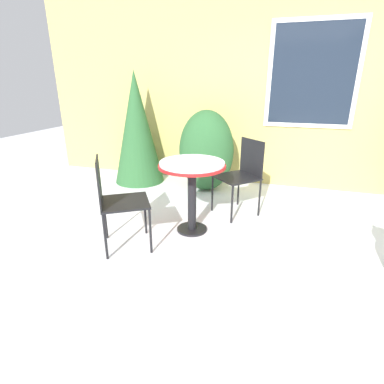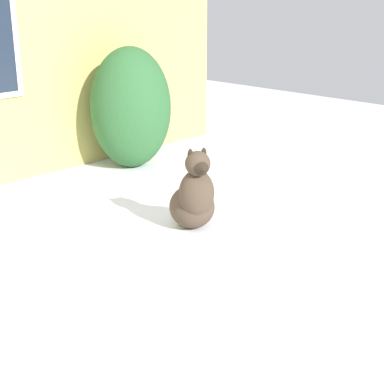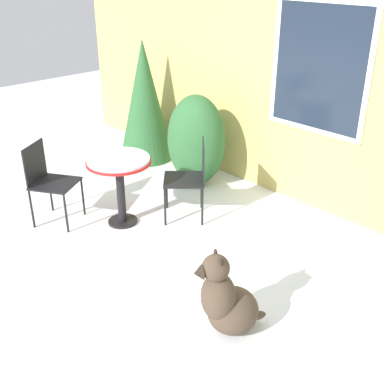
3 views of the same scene
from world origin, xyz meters
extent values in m
plane|color=white|center=(0.00, 0.00, 0.00)|extent=(16.00, 16.00, 0.00)
cube|color=tan|center=(0.00, 2.20, 1.57)|extent=(8.00, 0.06, 3.14)
cube|color=white|center=(0.41, 2.16, 1.69)|extent=(1.24, 0.04, 1.47)
cube|color=#1E2838|center=(0.41, 2.14, 1.69)|extent=(1.12, 0.01, 1.35)
ellipsoid|color=#2D6033|center=(-0.99, 1.62, 0.61)|extent=(0.83, 0.71, 1.22)
cone|color=#2D6033|center=(-2.18, 1.72, 0.89)|extent=(0.81, 0.81, 1.78)
cylinder|color=black|center=(-0.79, 0.23, 0.01)|extent=(0.34, 0.34, 0.03)
cylinder|color=black|center=(-0.79, 0.23, 0.39)|extent=(0.10, 0.10, 0.72)
cylinder|color=red|center=(-0.79, 0.23, 0.76)|extent=(0.72, 0.72, 0.03)
cylinder|color=white|center=(-0.79, 0.23, 0.79)|extent=(0.69, 0.69, 0.03)
cube|color=black|center=(-0.40, 0.85, 0.48)|extent=(0.65, 0.65, 0.02)
cube|color=black|center=(-0.25, 1.01, 0.71)|extent=(0.32, 0.30, 0.45)
cylinder|color=black|center=(-0.70, 0.84, 0.24)|extent=(0.02, 0.02, 0.47)
cylinder|color=black|center=(-0.39, 0.55, 0.24)|extent=(0.02, 0.02, 0.47)
cylinder|color=black|center=(-0.41, 1.15, 0.24)|extent=(0.02, 0.02, 0.47)
cylinder|color=black|center=(-0.10, 0.86, 0.24)|extent=(0.02, 0.02, 0.47)
cube|color=black|center=(-1.33, -0.28, 0.48)|extent=(0.64, 0.64, 0.02)
cube|color=black|center=(-1.52, -0.40, 0.71)|extent=(0.24, 0.37, 0.45)
cylinder|color=black|center=(-1.04, -0.35, 0.24)|extent=(0.02, 0.02, 0.47)
cylinder|color=black|center=(-1.26, 0.01, 0.24)|extent=(0.02, 0.02, 0.47)
cylinder|color=black|center=(-1.40, -0.57, 0.24)|extent=(0.02, 0.02, 0.47)
cylinder|color=black|center=(-1.62, -0.21, 0.24)|extent=(0.02, 0.02, 0.47)
camera|label=1|loc=(0.11, -2.71, 1.61)|focal=28.00mm
camera|label=2|loc=(-2.26, -3.67, 2.08)|focal=55.00mm
camera|label=3|loc=(3.31, -2.57, 2.81)|focal=45.00mm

